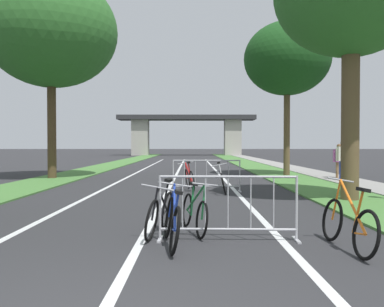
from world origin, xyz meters
name	(u,v)px	position (x,y,z in m)	size (l,w,h in m)	color
grass_verge_left	(112,165)	(-5.27, 27.78, 0.03)	(2.33, 67.92, 0.05)	#477A38
grass_verge_right	(249,165)	(5.27, 27.78, 0.03)	(2.33, 67.92, 0.05)	#477A38
sidewalk_path_right	(276,164)	(7.30, 27.78, 0.04)	(1.73, 67.92, 0.08)	gray
lane_stripe_center	(177,172)	(0.00, 19.65, 0.00)	(0.14, 39.29, 0.01)	silver
lane_stripe_right_lane	(217,172)	(2.26, 19.65, 0.00)	(0.14, 39.29, 0.01)	silver
lane_stripe_left_lane	(137,172)	(-2.26, 19.65, 0.00)	(0.14, 39.29, 0.01)	silver
overpass_bridge	(186,129)	(0.00, 56.13, 3.95)	(20.07, 3.79, 5.88)	#2D2D30
tree_left_pine_near	(51,32)	(-5.53, 15.15, 6.64)	(5.91, 5.91, 9.17)	#4C3823
tree_right_maple_mid	(287,59)	(5.51, 16.87, 5.78)	(4.25, 4.25, 7.61)	brown
crowd_barrier_nearest	(228,208)	(1.40, 3.46, 0.52)	(2.27, 0.51, 1.05)	#ADADB2
crowd_barrier_second	(206,176)	(1.30, 10.21, 0.52)	(2.27, 0.49, 1.05)	#ADADB2
bicycle_blue_0	(172,221)	(0.51, 3.11, 0.38)	(0.54, 1.76, 0.95)	black
bicycle_white_1	(222,181)	(1.79, 9.81, 0.39)	(0.51, 1.66, 0.99)	black
bicycle_green_2	(194,212)	(0.85, 4.07, 0.36)	(0.65, 1.64, 0.93)	black
bicycle_black_3	(160,212)	(0.27, 3.88, 0.38)	(0.53, 1.74, 0.95)	black
bicycle_orange_4	(347,224)	(3.11, 2.89, 0.38)	(0.43, 1.77, 1.03)	black
bicycle_red_5	(189,179)	(0.73, 10.67, 0.39)	(0.64, 1.65, 0.99)	black
pedestrian_pushing_bike	(338,158)	(7.34, 14.77, 0.97)	(0.57, 0.33, 1.59)	olive
pedestrian_strolling	(343,156)	(7.23, 14.00, 1.06)	(0.63, 0.31, 1.74)	navy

